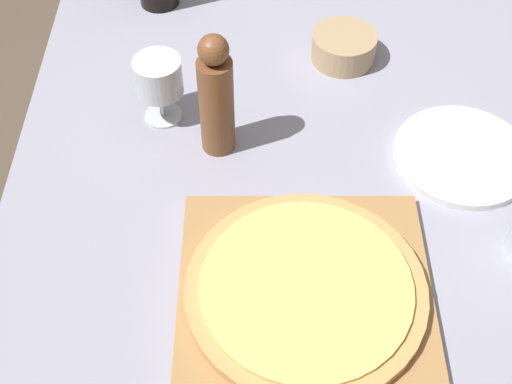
{
  "coord_description": "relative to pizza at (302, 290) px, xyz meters",
  "views": [
    {
      "loc": [
        -0.07,
        -0.81,
        1.66
      ],
      "look_at": [
        -0.07,
        -0.1,
        0.81
      ],
      "focal_mm": 50.0,
      "sensor_mm": 36.0,
      "label": 1
    }
  ],
  "objects": [
    {
      "name": "pizza",
      "position": [
        0.0,
        0.0,
        0.0
      ],
      "size": [
        0.35,
        0.35,
        0.02
      ],
      "color": "tan",
      "rests_on": "cutting_board"
    },
    {
      "name": "cutting_board",
      "position": [
        0.0,
        0.0,
        -0.02
      ],
      "size": [
        0.37,
        0.37,
        0.02
      ],
      "color": "#A87A47",
      "rests_on": "dining_table"
    },
    {
      "name": "dining_table",
      "position": [
        0.0,
        0.26,
        -0.11
      ],
      "size": [
        0.98,
        1.55,
        0.75
      ],
      "color": "#9393A8",
      "rests_on": "ground_plane"
    },
    {
      "name": "dinner_plate",
      "position": [
        0.29,
        0.29,
        -0.02
      ],
      "size": [
        0.24,
        0.24,
        0.01
      ],
      "color": "white",
      "rests_on": "dining_table"
    },
    {
      "name": "small_bowl",
      "position": [
        0.1,
        0.55,
        -0.0
      ],
      "size": [
        0.12,
        0.12,
        0.06
      ],
      "color": "tan",
      "rests_on": "dining_table"
    },
    {
      "name": "wine_glass",
      "position": [
        -0.24,
        0.39,
        0.06
      ],
      "size": [
        0.08,
        0.08,
        0.13
      ],
      "color": "silver",
      "rests_on": "dining_table"
    },
    {
      "name": "ground_plane",
      "position": [
        0.0,
        0.26,
        -0.78
      ],
      "size": [
        12.0,
        12.0,
        0.0
      ],
      "primitive_type": "plane",
      "color": "brown"
    },
    {
      "name": "pepper_mill",
      "position": [
        -0.13,
        0.32,
        0.08
      ],
      "size": [
        0.06,
        0.06,
        0.24
      ],
      "color": "brown",
      "rests_on": "dining_table"
    }
  ]
}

